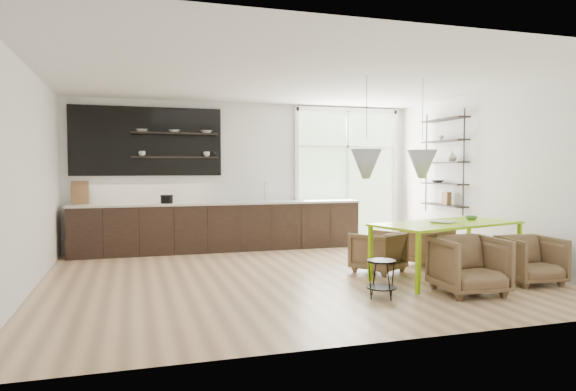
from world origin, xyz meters
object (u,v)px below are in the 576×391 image
object	(u,v)px
armchair_back_right	(427,247)
armchair_back_left	(378,252)
armchair_front_right	(531,260)
dining_table	(447,226)
armchair_front_left	(469,265)
wire_stool	(382,274)

from	to	relation	value
armchair_back_right	armchair_back_left	bearing A→B (deg)	-10.56
armchair_back_left	armchair_front_right	size ratio (longest dim) A/B	0.95
dining_table	armchair_front_right	distance (m)	1.19
armchair_back_left	armchair_front_left	distance (m)	1.65
armchair_front_right	wire_stool	xyz separation A→B (m)	(-2.33, -0.11, -0.03)
armchair_front_left	armchair_back_right	bearing A→B (deg)	77.16
armchair_back_right	armchair_front_right	distance (m)	1.72
armchair_front_right	armchair_back_right	bearing A→B (deg)	115.60
armchair_back_right	armchair_front_right	size ratio (longest dim) A/B	0.93
armchair_back_right	armchair_front_left	distance (m)	1.94
dining_table	armchair_front_left	distance (m)	1.01
armchair_front_left	armchair_back_left	bearing A→B (deg)	110.52
armchair_back_left	armchair_front_left	world-z (taller)	armchair_front_left
armchair_front_left	armchair_front_right	world-z (taller)	armchair_front_left
armchair_back_left	armchair_back_right	size ratio (longest dim) A/B	1.02
armchair_back_left	armchair_back_right	world-z (taller)	armchair_back_left
armchair_front_left	armchair_front_right	bearing A→B (deg)	15.98
armchair_back_right	wire_stool	size ratio (longest dim) A/B	1.44
armchair_back_left	armchair_back_right	distance (m)	1.07
wire_stool	armchair_back_right	bearing A→B (deg)	45.08
dining_table	armchair_back_left	distance (m)	1.11
armchair_front_right	wire_stool	size ratio (longest dim) A/B	1.54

